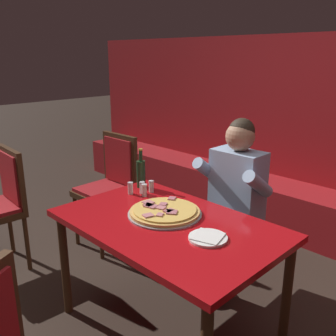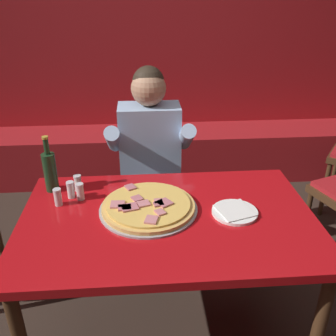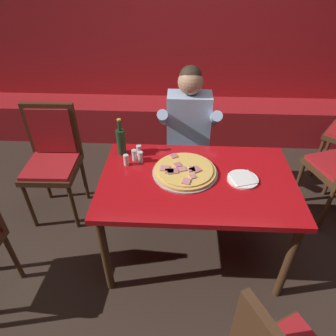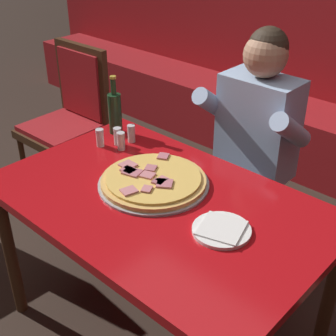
{
  "view_description": "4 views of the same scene",
  "coord_description": "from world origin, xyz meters",
  "px_view_note": "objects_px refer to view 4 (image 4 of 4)",
  "views": [
    {
      "loc": [
        1.43,
        -1.42,
        1.7
      ],
      "look_at": [
        -0.21,
        0.21,
        1.0
      ],
      "focal_mm": 40.0,
      "sensor_mm": 36.0,
      "label": 1
    },
    {
      "loc": [
        -0.11,
        -1.41,
        1.71
      ],
      "look_at": [
        0.03,
        0.32,
        0.84
      ],
      "focal_mm": 40.0,
      "sensor_mm": 36.0,
      "label": 2
    },
    {
      "loc": [
        -0.12,
        -1.6,
        2.04
      ],
      "look_at": [
        -0.2,
        0.04,
        0.82
      ],
      "focal_mm": 32.0,
      "sensor_mm": 36.0,
      "label": 3
    },
    {
      "loc": [
        1.06,
        -1.09,
        1.78
      ],
      "look_at": [
        -0.06,
        0.12,
        0.82
      ],
      "focal_mm": 50.0,
      "sensor_mm": 36.0,
      "label": 4
    }
  ],
  "objects_px": {
    "shaker_oregano": "(121,142)",
    "dining_chair_side_aisle": "(71,114)",
    "plate_white_paper": "(222,229)",
    "beer_bottle": "(115,112)",
    "pizza": "(153,181)",
    "shaker_black_pepper": "(100,138)",
    "main_dining_table": "(159,216)",
    "shaker_parmesan": "(118,137)",
    "shaker_red_pepper_flakes": "(131,134)",
    "diner_seated_blue_shirt": "(247,146)"
  },
  "relations": [
    {
      "from": "shaker_black_pepper",
      "to": "shaker_oregano",
      "type": "relative_size",
      "value": 1.0
    },
    {
      "from": "main_dining_table",
      "to": "shaker_parmesan",
      "type": "distance_m",
      "value": 0.52
    },
    {
      "from": "shaker_red_pepper_flakes",
      "to": "main_dining_table",
      "type": "bearing_deg",
      "value": -31.6
    },
    {
      "from": "shaker_parmesan",
      "to": "shaker_black_pepper",
      "type": "distance_m",
      "value": 0.08
    },
    {
      "from": "beer_bottle",
      "to": "shaker_parmesan",
      "type": "distance_m",
      "value": 0.15
    },
    {
      "from": "shaker_red_pepper_flakes",
      "to": "dining_chair_side_aisle",
      "type": "relative_size",
      "value": 0.08
    },
    {
      "from": "main_dining_table",
      "to": "plate_white_paper",
      "type": "bearing_deg",
      "value": 0.83
    },
    {
      "from": "plate_white_paper",
      "to": "shaker_red_pepper_flakes",
      "type": "xyz_separation_m",
      "value": [
        -0.74,
        0.26,
        0.03
      ]
    },
    {
      "from": "shaker_black_pepper",
      "to": "plate_white_paper",
      "type": "bearing_deg",
      "value": -9.19
    },
    {
      "from": "diner_seated_blue_shirt",
      "to": "beer_bottle",
      "type": "bearing_deg",
      "value": -141.22
    },
    {
      "from": "plate_white_paper",
      "to": "beer_bottle",
      "type": "relative_size",
      "value": 0.72
    },
    {
      "from": "plate_white_paper",
      "to": "shaker_red_pepper_flakes",
      "type": "distance_m",
      "value": 0.79
    },
    {
      "from": "plate_white_paper",
      "to": "shaker_red_pepper_flakes",
      "type": "relative_size",
      "value": 2.44
    },
    {
      "from": "beer_bottle",
      "to": "plate_white_paper",
      "type": "bearing_deg",
      "value": -17.86
    },
    {
      "from": "main_dining_table",
      "to": "diner_seated_blue_shirt",
      "type": "distance_m",
      "value": 0.7
    },
    {
      "from": "beer_bottle",
      "to": "diner_seated_blue_shirt",
      "type": "height_order",
      "value": "diner_seated_blue_shirt"
    },
    {
      "from": "pizza",
      "to": "dining_chair_side_aisle",
      "type": "xyz_separation_m",
      "value": [
        -1.13,
        0.42,
        -0.18
      ]
    },
    {
      "from": "shaker_red_pepper_flakes",
      "to": "shaker_oregano",
      "type": "xyz_separation_m",
      "value": [
        0.02,
        -0.09,
        0.0
      ]
    },
    {
      "from": "beer_bottle",
      "to": "shaker_black_pepper",
      "type": "distance_m",
      "value": 0.17
    },
    {
      "from": "beer_bottle",
      "to": "shaker_red_pepper_flakes",
      "type": "relative_size",
      "value": 3.4
    },
    {
      "from": "pizza",
      "to": "shaker_red_pepper_flakes",
      "type": "relative_size",
      "value": 5.31
    },
    {
      "from": "beer_bottle",
      "to": "main_dining_table",
      "type": "bearing_deg",
      "value": -26.77
    },
    {
      "from": "shaker_parmesan",
      "to": "dining_chair_side_aisle",
      "type": "relative_size",
      "value": 0.08
    },
    {
      "from": "dining_chair_side_aisle",
      "to": "shaker_black_pepper",
      "type": "bearing_deg",
      "value": -25.64
    },
    {
      "from": "shaker_red_pepper_flakes",
      "to": "shaker_black_pepper",
      "type": "relative_size",
      "value": 1.0
    },
    {
      "from": "pizza",
      "to": "shaker_black_pepper",
      "type": "xyz_separation_m",
      "value": [
        -0.42,
        0.08,
        0.02
      ]
    },
    {
      "from": "plate_white_paper",
      "to": "main_dining_table",
      "type": "bearing_deg",
      "value": -179.17
    },
    {
      "from": "shaker_red_pepper_flakes",
      "to": "shaker_oregano",
      "type": "height_order",
      "value": "same"
    },
    {
      "from": "plate_white_paper",
      "to": "shaker_oregano",
      "type": "xyz_separation_m",
      "value": [
        -0.72,
        0.18,
        0.03
      ]
    },
    {
      "from": "pizza",
      "to": "beer_bottle",
      "type": "height_order",
      "value": "beer_bottle"
    },
    {
      "from": "plate_white_paper",
      "to": "beer_bottle",
      "type": "height_order",
      "value": "beer_bottle"
    },
    {
      "from": "shaker_oregano",
      "to": "dining_chair_side_aisle",
      "type": "xyz_separation_m",
      "value": [
        -0.81,
        0.3,
        -0.2
      ]
    },
    {
      "from": "pizza",
      "to": "shaker_oregano",
      "type": "relative_size",
      "value": 5.31
    },
    {
      "from": "main_dining_table",
      "to": "beer_bottle",
      "type": "distance_m",
      "value": 0.66
    },
    {
      "from": "shaker_parmesan",
      "to": "shaker_oregano",
      "type": "height_order",
      "value": "same"
    },
    {
      "from": "plate_white_paper",
      "to": "dining_chair_side_aisle",
      "type": "xyz_separation_m",
      "value": [
        -1.53,
        0.47,
        -0.17
      ]
    },
    {
      "from": "main_dining_table",
      "to": "diner_seated_blue_shirt",
      "type": "relative_size",
      "value": 1.05
    },
    {
      "from": "shaker_black_pepper",
      "to": "pizza",
      "type": "bearing_deg",
      "value": -10.23
    },
    {
      "from": "shaker_red_pepper_flakes",
      "to": "plate_white_paper",
      "type": "bearing_deg",
      "value": -19.52
    },
    {
      "from": "main_dining_table",
      "to": "pizza",
      "type": "bearing_deg",
      "value": 145.3
    },
    {
      "from": "shaker_oregano",
      "to": "beer_bottle",
      "type": "bearing_deg",
      "value": 145.72
    },
    {
      "from": "pizza",
      "to": "shaker_black_pepper",
      "type": "relative_size",
      "value": 5.31
    },
    {
      "from": "main_dining_table",
      "to": "shaker_oregano",
      "type": "height_order",
      "value": "shaker_oregano"
    },
    {
      "from": "plate_white_paper",
      "to": "shaker_oregano",
      "type": "height_order",
      "value": "shaker_oregano"
    },
    {
      "from": "beer_bottle",
      "to": "dining_chair_side_aisle",
      "type": "relative_size",
      "value": 0.29
    },
    {
      "from": "beer_bottle",
      "to": "diner_seated_blue_shirt",
      "type": "bearing_deg",
      "value": 38.78
    },
    {
      "from": "shaker_parmesan",
      "to": "shaker_oregano",
      "type": "xyz_separation_m",
      "value": [
        0.05,
        -0.02,
        0.0
      ]
    },
    {
      "from": "plate_white_paper",
      "to": "shaker_black_pepper",
      "type": "distance_m",
      "value": 0.83
    },
    {
      "from": "pizza",
      "to": "beer_bottle",
      "type": "relative_size",
      "value": 1.56
    },
    {
      "from": "main_dining_table",
      "to": "pizza",
      "type": "relative_size",
      "value": 2.93
    }
  ]
}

